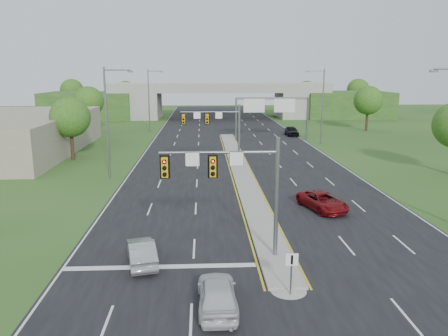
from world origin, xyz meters
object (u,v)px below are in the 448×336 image
signal_mast_near (237,179)px  car_white (217,293)px  overpass (219,102)px  car_silver (141,252)px  keep_right_sign (292,267)px  sign_gantry (271,107)px  car_far_c (292,131)px  signal_mast_far (219,125)px  car_far_a (322,201)px

signal_mast_near → car_white: signal_mast_near is taller
overpass → car_silver: size_ratio=19.43×
keep_right_sign → car_white: 3.73m
keep_right_sign → overpass: size_ratio=0.03×
signal_mast_near → sign_gantry: 45.88m
keep_right_sign → overpass: bearing=90.0°
sign_gantry → car_far_c: sign_gantry is taller
signal_mast_near → keep_right_sign: signal_mast_near is taller
signal_mast_near → signal_mast_far: size_ratio=1.00×
car_far_c → signal_mast_far: bearing=-119.2°
keep_right_sign → sign_gantry: (6.68, 49.45, 3.72)m
signal_mast_near → signal_mast_far: 25.00m
car_white → overpass: bearing=-93.2°
sign_gantry → car_white: (-10.21, -50.39, -4.48)m
sign_gantry → car_far_a: size_ratio=2.37×
car_white → sign_gantry: bearing=-102.3°
car_far_a → overpass: bearing=76.8°
overpass → sign_gantry: bearing=-79.2°
car_white → keep_right_sign: bearing=-165.9°
signal_mast_near → keep_right_sign: 5.94m
car_white → car_silver: bearing=-51.8°
sign_gantry → car_far_c: bearing=45.7°
car_silver → overpass: bearing=-108.3°
sign_gantry → car_white: bearing=-101.5°
signal_mast_near → car_far_c: 51.32m
car_far_c → overpass: bearing=109.1°
overpass → car_far_c: (11.00, -30.65, -2.76)m
signal_mast_far → car_silver: 26.26m
signal_mast_near → car_white: size_ratio=1.61×
signal_mast_far → keep_right_sign: bearing=-85.6°
car_far_a → car_far_c: car_far_c is taller
keep_right_sign → car_far_c: 54.99m
keep_right_sign → overpass: (0.00, 84.53, 2.04)m
car_silver → car_far_a: size_ratio=0.84×
signal_mast_far → car_silver: bearing=-101.8°
sign_gantry → car_silver: (-14.27, -45.39, -4.54)m
signal_mast_near → overpass: (2.26, 80.07, -1.17)m
signal_mast_far → car_far_a: 18.30m
car_far_a → car_far_c: (5.86, 40.67, 0.10)m
car_white → car_far_c: car_far_c is taller
overpass → car_silver: 80.88m
car_far_c → sign_gantry: bearing=-135.0°
signal_mast_near → overpass: 80.11m
overpass → signal_mast_near: bearing=-91.6°
signal_mast_near → keep_right_sign: bearing=-63.1°
car_silver → car_far_c: car_far_c is taller
sign_gantry → overpass: overpass is taller
signal_mast_near → car_far_a: signal_mast_near is taller
keep_right_sign → car_white: size_ratio=0.51×
signal_mast_far → car_silver: (-5.32, -25.40, -4.03)m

